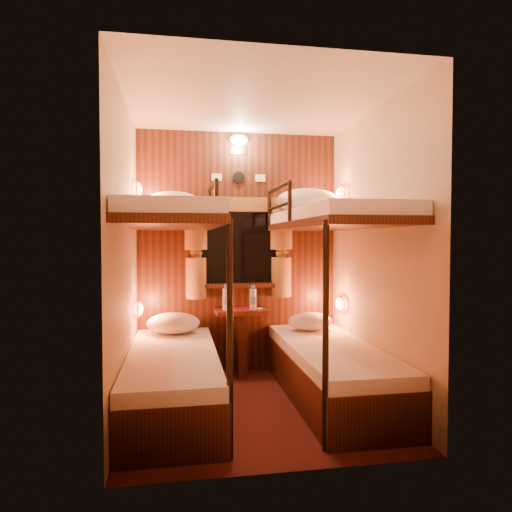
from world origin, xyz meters
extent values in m
plane|color=#39140F|center=(0.00, 0.00, 0.00)|extent=(2.10, 2.10, 0.00)
plane|color=silver|center=(0.00, 0.00, 2.40)|extent=(2.10, 2.10, 0.00)
plane|color=#C6B293|center=(0.00, 1.05, 1.20)|extent=(2.40, 0.00, 2.40)
plane|color=#C6B293|center=(0.00, -1.05, 1.20)|extent=(2.40, 0.00, 2.40)
plane|color=#C6B293|center=(-1.00, 0.00, 1.20)|extent=(0.00, 2.40, 2.40)
plane|color=#C6B293|center=(1.00, 0.00, 1.20)|extent=(0.00, 2.40, 2.40)
cube|color=black|center=(0.00, 1.04, 1.20)|extent=(2.00, 0.03, 2.40)
cube|color=black|center=(-0.65, 0.07, 0.17)|extent=(0.70, 1.90, 0.35)
cube|color=white|center=(-0.65, 0.07, 0.40)|extent=(0.68, 1.88, 0.10)
cube|color=black|center=(-0.65, 0.07, 1.45)|extent=(0.70, 1.90, 0.06)
cube|color=white|center=(-0.65, 0.07, 1.53)|extent=(0.68, 1.88, 0.10)
cylinder|color=black|center=(-0.30, -0.83, 0.72)|extent=(0.04, 0.04, 1.45)
cylinder|color=black|center=(-0.30, 0.95, 1.64)|extent=(0.04, 0.04, 0.32)
cylinder|color=black|center=(-0.30, 0.10, 1.64)|extent=(0.04, 0.04, 0.32)
cylinder|color=black|center=(-0.30, 0.53, 1.80)|extent=(0.04, 0.85, 0.04)
cylinder|color=black|center=(-0.30, 0.53, 1.63)|extent=(0.03, 0.85, 0.03)
cube|color=black|center=(0.65, 0.07, 0.17)|extent=(0.70, 1.90, 0.35)
cube|color=white|center=(0.65, 0.07, 0.40)|extent=(0.68, 1.88, 0.10)
cube|color=black|center=(0.65, 0.07, 1.45)|extent=(0.70, 1.90, 0.06)
cube|color=white|center=(0.65, 0.07, 1.53)|extent=(0.68, 1.88, 0.10)
cylinder|color=black|center=(0.30, -0.83, 0.72)|extent=(0.04, 0.04, 1.45)
cylinder|color=black|center=(0.30, 0.95, 1.64)|extent=(0.04, 0.04, 0.32)
cylinder|color=black|center=(0.30, 0.10, 1.64)|extent=(0.04, 0.04, 0.32)
cylinder|color=black|center=(0.30, 0.53, 1.80)|extent=(0.04, 0.85, 0.04)
cylinder|color=black|center=(0.30, 0.53, 1.63)|extent=(0.03, 0.85, 0.03)
cube|color=black|center=(0.00, 1.02, 1.25)|extent=(0.98, 0.02, 0.78)
cube|color=black|center=(0.00, 1.01, 1.25)|extent=(0.90, 0.01, 0.70)
cube|color=black|center=(0.00, 0.97, 0.87)|extent=(1.00, 0.12, 0.04)
cube|color=brown|center=(0.00, 0.98, 1.68)|extent=(1.10, 0.06, 0.14)
cylinder|color=brown|center=(-0.43, 0.97, 1.43)|extent=(0.22, 0.22, 0.40)
cylinder|color=brown|center=(-0.43, 0.97, 1.20)|extent=(0.11, 0.11, 0.12)
cylinder|color=brown|center=(-0.43, 0.97, 0.95)|extent=(0.20, 0.20, 0.40)
torus|color=#AF7933|center=(-0.43, 0.97, 1.20)|extent=(0.14, 0.14, 0.02)
cylinder|color=brown|center=(0.43, 0.97, 1.43)|extent=(0.22, 0.22, 0.40)
cylinder|color=brown|center=(0.43, 0.97, 1.20)|extent=(0.11, 0.11, 0.12)
cylinder|color=brown|center=(0.43, 0.97, 0.95)|extent=(0.20, 0.20, 0.40)
torus|color=#AF7933|center=(0.43, 0.97, 1.20)|extent=(0.14, 0.14, 0.02)
cylinder|color=black|center=(0.00, 1.02, 1.95)|extent=(0.12, 0.02, 0.12)
cube|color=silver|center=(-0.22, 1.02, 1.95)|extent=(0.10, 0.01, 0.07)
cube|color=silver|center=(0.22, 1.02, 1.95)|extent=(0.10, 0.01, 0.07)
cube|color=#AF7933|center=(0.00, 1.02, 2.22)|extent=(0.18, 0.01, 0.08)
ellipsoid|color=#FFCC8C|center=(0.00, 1.00, 2.32)|extent=(0.18, 0.09, 0.11)
ellipsoid|color=#F85D25|center=(-0.96, 0.70, 0.70)|extent=(0.08, 0.20, 0.13)
torus|color=#AF7933|center=(-0.96, 0.70, 0.70)|extent=(0.02, 0.17, 0.17)
ellipsoid|color=#F85D25|center=(-0.96, 0.70, 1.78)|extent=(0.08, 0.20, 0.13)
torus|color=#AF7933|center=(-0.96, 0.70, 1.78)|extent=(0.02, 0.17, 0.17)
ellipsoid|color=#F85D25|center=(0.96, 0.70, 0.70)|extent=(0.08, 0.20, 0.13)
torus|color=#AF7933|center=(0.96, 0.70, 0.70)|extent=(0.02, 0.17, 0.17)
ellipsoid|color=#F85D25|center=(0.96, 0.70, 1.78)|extent=(0.08, 0.20, 0.13)
torus|color=#AF7933|center=(0.96, 0.70, 1.78)|extent=(0.02, 0.17, 0.17)
cube|color=#4E1912|center=(0.00, 0.85, 0.63)|extent=(0.50, 0.34, 0.04)
cube|color=black|center=(0.00, 0.85, 0.30)|extent=(0.08, 0.30, 0.61)
cube|color=maroon|center=(0.00, 0.85, 0.65)|extent=(0.30, 0.34, 0.01)
cylinder|color=#99BFE5|center=(-0.15, 0.82, 0.76)|extent=(0.07, 0.07, 0.21)
cylinder|color=#4579D1|center=(-0.15, 0.82, 0.74)|extent=(0.07, 0.07, 0.07)
cylinder|color=#4579D1|center=(-0.15, 0.82, 0.88)|extent=(0.04, 0.04, 0.03)
cylinder|color=#99BFE5|center=(0.11, 0.79, 0.75)|extent=(0.06, 0.06, 0.20)
cylinder|color=#4579D1|center=(0.11, 0.79, 0.74)|extent=(0.07, 0.07, 0.07)
cylinder|color=#4579D1|center=(0.11, 0.79, 0.87)|extent=(0.04, 0.04, 0.03)
cube|color=silver|center=(0.17, 0.84, 0.65)|extent=(0.10, 0.08, 0.01)
cube|color=silver|center=(0.13, 0.88, 0.65)|extent=(0.07, 0.06, 0.00)
ellipsoid|color=silver|center=(-0.65, 0.74, 0.55)|extent=(0.49, 0.35, 0.19)
ellipsoid|color=silver|center=(0.65, 0.68, 0.54)|extent=(0.43, 0.31, 0.17)
ellipsoid|color=silver|center=(-0.65, 0.80, 1.68)|extent=(0.49, 0.35, 0.19)
ellipsoid|color=silver|center=(0.65, 0.79, 1.71)|extent=(0.62, 0.44, 0.24)
camera|label=1|loc=(-0.60, -3.54, 1.32)|focal=32.00mm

